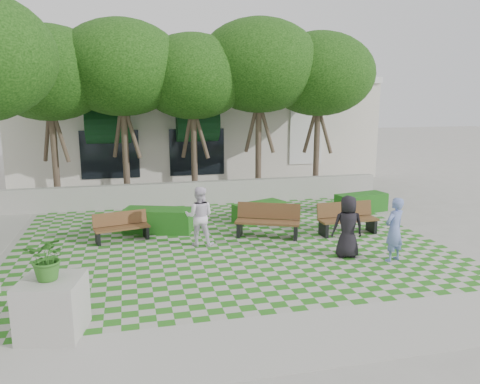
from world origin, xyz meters
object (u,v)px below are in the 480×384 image
object	(u,v)px
bench_east	(347,219)
hedge_east	(361,203)
bench_mid	(268,221)
hedge_midleft	(158,220)
person_blue	(394,230)
hedge_midright	(259,212)
planter_front	(51,295)
person_dark	(348,227)
bench_west	(122,227)
person_white	(199,216)

from	to	relation	value
bench_east	hedge_east	size ratio (longest dim) A/B	0.98
bench_mid	hedge_midleft	distance (m)	3.48
bench_mid	person_blue	distance (m)	3.80
hedge_midright	hedge_midleft	size ratio (longest dim) A/B	0.86
bench_mid	planter_front	size ratio (longest dim) A/B	1.09
person_dark	person_blue	bearing A→B (deg)	160.73
bench_east	person_dark	size ratio (longest dim) A/B	1.12
bench_east	person_blue	world-z (taller)	person_blue
bench_east	bench_west	size ratio (longest dim) A/B	1.12
hedge_midright	person_white	size ratio (longest dim) A/B	1.06
bench_west	bench_east	bearing A→B (deg)	-20.82
hedge_east	person_dark	bearing A→B (deg)	-121.98
hedge_east	hedge_midright	size ratio (longest dim) A/B	1.06
bench_east	bench_west	bearing A→B (deg)	170.30
bench_east	person_blue	xyz separation A→B (m)	(0.05, -2.55, 0.37)
hedge_midright	person_dark	world-z (taller)	person_dark
bench_east	hedge_midright	world-z (taller)	bench_east
bench_mid	hedge_midright	size ratio (longest dim) A/B	1.11
bench_west	person_white	xyz separation A→B (m)	(2.19, -0.98, 0.45)
hedge_midright	planter_front	bearing A→B (deg)	-130.89
bench_mid	person_dark	distance (m)	2.73
bench_west	person_dark	distance (m)	6.55
bench_mid	person_dark	size ratio (longest dim) A/B	1.21
hedge_midleft	person_white	world-z (taller)	person_white
bench_mid	hedge_midleft	size ratio (longest dim) A/B	0.96
person_dark	person_white	world-z (taller)	person_white
person_blue	person_dark	world-z (taller)	person_blue
person_white	planter_front	bearing A→B (deg)	69.20
planter_front	person_white	xyz separation A→B (m)	(3.35, 4.48, 0.10)
hedge_midright	hedge_midleft	bearing A→B (deg)	-171.59
hedge_midright	planter_front	xyz separation A→B (m)	(-5.75, -6.64, 0.44)
person_blue	person_white	bearing A→B (deg)	-50.00
hedge_east	bench_east	bearing A→B (deg)	-126.09
person_blue	hedge_midleft	bearing A→B (deg)	-57.71
bench_mid	planter_front	bearing A→B (deg)	-115.52
hedge_east	person_dark	xyz separation A→B (m)	(-2.78, -4.46, 0.50)
hedge_midleft	hedge_east	bearing A→B (deg)	6.68
bench_east	hedge_midleft	xyz separation A→B (m)	(-5.71, 1.60, -0.10)
bench_west	hedge_east	world-z (taller)	bench_west
bench_east	hedge_midright	bearing A→B (deg)	134.96
person_white	person_blue	bearing A→B (deg)	167.97
hedge_midright	person_white	xyz separation A→B (m)	(-2.39, -2.16, 0.54)
bench_west	hedge_midright	xyz separation A→B (m)	(4.58, 1.17, -0.09)
bench_east	person_dark	xyz separation A→B (m)	(-0.98, -1.98, 0.37)
hedge_midleft	person_blue	bearing A→B (deg)	-35.75
planter_front	bench_west	bearing A→B (deg)	77.96
person_blue	bench_west	bearing A→B (deg)	-48.81
hedge_east	person_blue	distance (m)	5.35
bench_mid	person_white	distance (m)	2.20
hedge_east	hedge_midright	distance (m)	4.07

